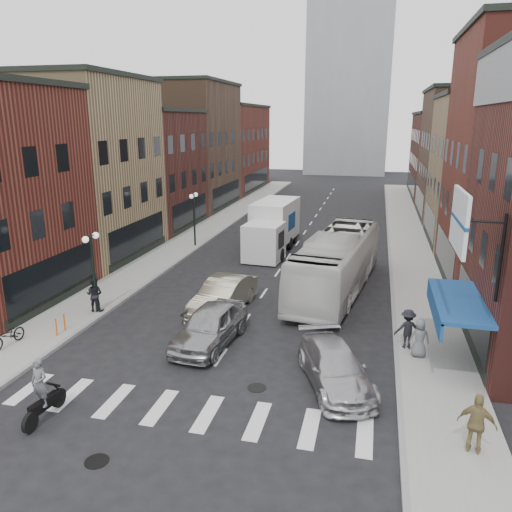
{
  "coord_description": "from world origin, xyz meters",
  "views": [
    {
      "loc": [
        5.77,
        -16.74,
        9.42
      ],
      "look_at": [
        0.31,
        5.86,
        3.03
      ],
      "focal_mm": 35.0,
      "sensor_mm": 36.0,
      "label": 1
    }
  ],
  "objects_px": {
    "streetlamp_near": "(92,258)",
    "streetlamp_far": "(194,209)",
    "ped_right_b": "(477,424)",
    "ped_left_solo": "(94,294)",
    "parked_bicycle": "(8,335)",
    "bike_rack": "(60,325)",
    "sedan_left_far": "(224,295)",
    "transit_bus": "(337,262)",
    "ped_right_c": "(420,338)",
    "curb_car": "(335,367)",
    "billboard_sign": "(462,223)",
    "box_truck": "(272,228)",
    "ped_right_a": "(408,329)",
    "motorcycle_rider": "(41,392)",
    "sedan_left_near": "(210,326)"
  },
  "relations": [
    {
      "from": "transit_bus",
      "to": "ped_right_c",
      "type": "bearing_deg",
      "value": -54.92
    },
    {
      "from": "streetlamp_near",
      "to": "transit_bus",
      "type": "xyz_separation_m",
      "value": [
        11.28,
        6.38,
        -1.24
      ]
    },
    {
      "from": "streetlamp_near",
      "to": "sedan_left_far",
      "type": "relative_size",
      "value": 0.81
    },
    {
      "from": "billboard_sign",
      "to": "ped_right_a",
      "type": "height_order",
      "value": "billboard_sign"
    },
    {
      "from": "motorcycle_rider",
      "to": "ped_right_a",
      "type": "distance_m",
      "value": 14.1
    },
    {
      "from": "box_truck",
      "to": "transit_bus",
      "type": "relative_size",
      "value": 0.7
    },
    {
      "from": "ped_right_a",
      "to": "ped_right_b",
      "type": "bearing_deg",
      "value": 89.2
    },
    {
      "from": "box_truck",
      "to": "ped_right_c",
      "type": "distance_m",
      "value": 18.01
    },
    {
      "from": "streetlamp_near",
      "to": "bike_rack",
      "type": "bearing_deg",
      "value": -94.24
    },
    {
      "from": "streetlamp_far",
      "to": "ped_left_solo",
      "type": "distance_m",
      "value": 14.04
    },
    {
      "from": "transit_bus",
      "to": "ped_left_solo",
      "type": "height_order",
      "value": "transit_bus"
    },
    {
      "from": "sedan_left_near",
      "to": "ped_right_b",
      "type": "distance_m",
      "value": 11.14
    },
    {
      "from": "streetlamp_near",
      "to": "curb_car",
      "type": "distance_m",
      "value": 13.0
    },
    {
      "from": "streetlamp_near",
      "to": "streetlamp_far",
      "type": "bearing_deg",
      "value": 90.0
    },
    {
      "from": "bike_rack",
      "to": "ped_right_c",
      "type": "bearing_deg",
      "value": 5.17
    },
    {
      "from": "box_truck",
      "to": "motorcycle_rider",
      "type": "distance_m",
      "value": 22.85
    },
    {
      "from": "sedan_left_near",
      "to": "ped_right_c",
      "type": "xyz_separation_m",
      "value": [
        8.66,
        0.6,
        0.1
      ]
    },
    {
      "from": "streetlamp_far",
      "to": "ped_right_c",
      "type": "distance_m",
      "value": 21.68
    },
    {
      "from": "box_truck",
      "to": "streetlamp_far",
      "type": "bearing_deg",
      "value": -174.46
    },
    {
      "from": "sedan_left_near",
      "to": "sedan_left_far",
      "type": "xyz_separation_m",
      "value": [
        -0.59,
        3.91,
        -0.02
      ]
    },
    {
      "from": "bike_rack",
      "to": "ped_right_c",
      "type": "xyz_separation_m",
      "value": [
        15.44,
        1.4,
        0.4
      ]
    },
    {
      "from": "transit_bus",
      "to": "sedan_left_far",
      "type": "xyz_separation_m",
      "value": [
        -5.29,
        -4.38,
        -0.84
      ]
    },
    {
      "from": "ped_left_solo",
      "to": "streetlamp_far",
      "type": "bearing_deg",
      "value": -97.72
    },
    {
      "from": "streetlamp_far",
      "to": "ped_right_b",
      "type": "relative_size",
      "value": 2.25
    },
    {
      "from": "ped_right_a",
      "to": "transit_bus",
      "type": "bearing_deg",
      "value": -77.28
    },
    {
      "from": "sedan_left_far",
      "to": "ped_right_b",
      "type": "xyz_separation_m",
      "value": [
        10.38,
        -9.22,
        0.23
      ]
    },
    {
      "from": "streetlamp_far",
      "to": "sedan_left_far",
      "type": "distance_m",
      "value": 13.57
    },
    {
      "from": "billboard_sign",
      "to": "box_truck",
      "type": "bearing_deg",
      "value": 119.64
    },
    {
      "from": "billboard_sign",
      "to": "box_truck",
      "type": "relative_size",
      "value": 0.44
    },
    {
      "from": "streetlamp_near",
      "to": "motorcycle_rider",
      "type": "xyz_separation_m",
      "value": [
        3.16,
        -8.55,
        -1.9
      ]
    },
    {
      "from": "billboard_sign",
      "to": "ped_right_a",
      "type": "relative_size",
      "value": 2.19
    },
    {
      "from": "ped_right_b",
      "to": "ped_right_c",
      "type": "xyz_separation_m",
      "value": [
        -1.13,
        5.92,
        -0.12
      ]
    },
    {
      "from": "streetlamp_far",
      "to": "curb_car",
      "type": "height_order",
      "value": "streetlamp_far"
    },
    {
      "from": "parked_bicycle",
      "to": "bike_rack",
      "type": "bearing_deg",
      "value": 56.69
    },
    {
      "from": "streetlamp_far",
      "to": "curb_car",
      "type": "relative_size",
      "value": 0.83
    },
    {
      "from": "billboard_sign",
      "to": "ped_right_c",
      "type": "bearing_deg",
      "value": 108.87
    },
    {
      "from": "box_truck",
      "to": "transit_bus",
      "type": "bearing_deg",
      "value": -51.1
    },
    {
      "from": "motorcycle_rider",
      "to": "sedan_left_far",
      "type": "height_order",
      "value": "motorcycle_rider"
    },
    {
      "from": "box_truck",
      "to": "curb_car",
      "type": "bearing_deg",
      "value": -66.95
    },
    {
      "from": "box_truck",
      "to": "transit_bus",
      "type": "height_order",
      "value": "box_truck"
    },
    {
      "from": "parked_bicycle",
      "to": "ped_right_a",
      "type": "height_order",
      "value": "ped_right_a"
    },
    {
      "from": "sedan_left_far",
      "to": "curb_car",
      "type": "xyz_separation_m",
      "value": [
        6.13,
        -6.14,
        -0.12
      ]
    },
    {
      "from": "ped_right_b",
      "to": "ped_right_a",
      "type": "bearing_deg",
      "value": -60.21
    },
    {
      "from": "streetlamp_near",
      "to": "bike_rack",
      "type": "xyz_separation_m",
      "value": [
        -0.2,
        -2.7,
        -2.36
      ]
    },
    {
      "from": "billboard_sign",
      "to": "parked_bicycle",
      "type": "distance_m",
      "value": 18.41
    },
    {
      "from": "streetlamp_near",
      "to": "ped_left_solo",
      "type": "xyz_separation_m",
      "value": [
        -0.13,
        0.09,
        -1.9
      ]
    },
    {
      "from": "streetlamp_near",
      "to": "sedan_left_far",
      "type": "bearing_deg",
      "value": 18.47
    },
    {
      "from": "ped_left_solo",
      "to": "streetlamp_near",
      "type": "bearing_deg",
      "value": 137.8
    },
    {
      "from": "streetlamp_near",
      "to": "ped_right_a",
      "type": "bearing_deg",
      "value": -2.26
    },
    {
      "from": "bike_rack",
      "to": "ped_left_solo",
      "type": "xyz_separation_m",
      "value": [
        0.07,
        2.79,
        0.46
      ]
    }
  ]
}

